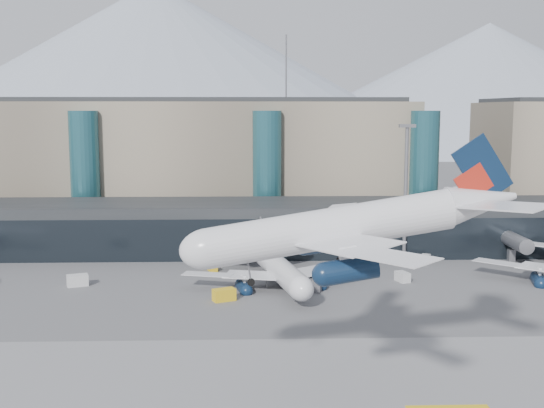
{
  "coord_description": "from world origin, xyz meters",
  "views": [
    {
      "loc": [
        1.26,
        -76.16,
        28.25
      ],
      "look_at": [
        4.74,
        32.0,
        13.21
      ],
      "focal_mm": 45.0,
      "sensor_mm": 36.0,
      "label": 1
    }
  ],
  "objects_px": {
    "veh_h": "(224,295)",
    "veh_b": "(212,267)",
    "veh_d": "(425,259)",
    "hero_jet": "(364,214)",
    "veh_a": "(78,280)",
    "lightmast_mid": "(406,185)",
    "jet_parked_mid": "(276,260)",
    "veh_c": "(310,285)",
    "veh_g": "(402,277)"
  },
  "relations": [
    {
      "from": "veh_a",
      "to": "veh_d",
      "type": "relative_size",
      "value": 1.15
    },
    {
      "from": "hero_jet",
      "to": "veh_d",
      "type": "xyz_separation_m",
      "value": [
        21.55,
        59.6,
        -17.74
      ]
    },
    {
      "from": "jet_parked_mid",
      "to": "veh_d",
      "type": "relative_size",
      "value": 11.35
    },
    {
      "from": "lightmast_mid",
      "to": "jet_parked_mid",
      "type": "distance_m",
      "value": 30.98
    },
    {
      "from": "veh_c",
      "to": "veh_a",
      "type": "bearing_deg",
      "value": -170.42
    },
    {
      "from": "veh_d",
      "to": "veh_h",
      "type": "xyz_separation_m",
      "value": [
        -36.14,
        -23.5,
        0.09
      ]
    },
    {
      "from": "lightmast_mid",
      "to": "hero_jet",
      "type": "relative_size",
      "value": 0.76
    },
    {
      "from": "lightmast_mid",
      "to": "veh_a",
      "type": "distance_m",
      "value": 60.46
    },
    {
      "from": "hero_jet",
      "to": "veh_b",
      "type": "distance_m",
      "value": 60.49
    },
    {
      "from": "veh_b",
      "to": "hero_jet",
      "type": "bearing_deg",
      "value": 178.59
    },
    {
      "from": "veh_a",
      "to": "jet_parked_mid",
      "type": "bearing_deg",
      "value": -19.41
    },
    {
      "from": "veh_a",
      "to": "veh_c",
      "type": "xyz_separation_m",
      "value": [
        37.22,
        -4.54,
        0.06
      ]
    },
    {
      "from": "veh_h",
      "to": "veh_c",
      "type": "bearing_deg",
      "value": -3.94
    },
    {
      "from": "hero_jet",
      "to": "veh_a",
      "type": "distance_m",
      "value": 62.18
    },
    {
      "from": "veh_h",
      "to": "veh_b",
      "type": "bearing_deg",
      "value": 74.27
    },
    {
      "from": "veh_c",
      "to": "veh_g",
      "type": "bearing_deg",
      "value": 36.23
    },
    {
      "from": "lightmast_mid",
      "to": "veh_c",
      "type": "bearing_deg",
      "value": -133.3
    },
    {
      "from": "hero_jet",
      "to": "veh_a",
      "type": "bearing_deg",
      "value": 126.97
    },
    {
      "from": "hero_jet",
      "to": "veh_c",
      "type": "xyz_separation_m",
      "value": [
        -1.34,
        40.94,
        -17.58
      ]
    },
    {
      "from": "veh_b",
      "to": "veh_d",
      "type": "bearing_deg",
      "value": -102.31
    },
    {
      "from": "veh_a",
      "to": "hero_jet",
      "type": "bearing_deg",
      "value": -69.84
    },
    {
      "from": "lightmast_mid",
      "to": "veh_h",
      "type": "bearing_deg",
      "value": -142.07
    },
    {
      "from": "veh_h",
      "to": "veh_g",
      "type": "bearing_deg",
      "value": -4.14
    },
    {
      "from": "hero_jet",
      "to": "jet_parked_mid",
      "type": "height_order",
      "value": "hero_jet"
    },
    {
      "from": "lightmast_mid",
      "to": "jet_parked_mid",
      "type": "xyz_separation_m",
      "value": [
        -24.56,
        -15.71,
        -10.47
      ]
    },
    {
      "from": "veh_b",
      "to": "veh_d",
      "type": "relative_size",
      "value": 0.78
    },
    {
      "from": "veh_c",
      "to": "veh_d",
      "type": "xyz_separation_m",
      "value": [
        22.89,
        18.66,
        -0.16
      ]
    },
    {
      "from": "veh_c",
      "to": "veh_g",
      "type": "relative_size",
      "value": 1.29
    },
    {
      "from": "lightmast_mid",
      "to": "veh_b",
      "type": "bearing_deg",
      "value": -169.64
    },
    {
      "from": "jet_parked_mid",
      "to": "veh_b",
      "type": "bearing_deg",
      "value": 37.88
    },
    {
      "from": "jet_parked_mid",
      "to": "veh_c",
      "type": "xyz_separation_m",
      "value": [
        5.09,
        -4.95,
        -2.97
      ]
    },
    {
      "from": "hero_jet",
      "to": "veh_a",
      "type": "xyz_separation_m",
      "value": [
        -38.56,
        45.48,
        -17.63
      ]
    },
    {
      "from": "veh_c",
      "to": "veh_b",
      "type": "bearing_deg",
      "value": 155.01
    },
    {
      "from": "veh_b",
      "to": "veh_h",
      "type": "bearing_deg",
      "value": 169.38
    },
    {
      "from": "jet_parked_mid",
      "to": "veh_h",
      "type": "height_order",
      "value": "jet_parked_mid"
    },
    {
      "from": "veh_c",
      "to": "veh_d",
      "type": "bearing_deg",
      "value": 55.72
    },
    {
      "from": "hero_jet",
      "to": "jet_parked_mid",
      "type": "relative_size",
      "value": 1.04
    },
    {
      "from": "veh_a",
      "to": "veh_c",
      "type": "distance_m",
      "value": 37.5
    },
    {
      "from": "veh_b",
      "to": "veh_g",
      "type": "height_order",
      "value": "veh_g"
    },
    {
      "from": "veh_b",
      "to": "lightmast_mid",
      "type": "bearing_deg",
      "value": -98.52
    },
    {
      "from": "veh_c",
      "to": "veh_h",
      "type": "distance_m",
      "value": 14.1
    },
    {
      "from": "veh_a",
      "to": "veh_d",
      "type": "distance_m",
      "value": 61.75
    },
    {
      "from": "hero_jet",
      "to": "veh_h",
      "type": "bearing_deg",
      "value": 108.67
    },
    {
      "from": "jet_parked_mid",
      "to": "veh_b",
      "type": "height_order",
      "value": "jet_parked_mid"
    },
    {
      "from": "veh_a",
      "to": "veh_h",
      "type": "height_order",
      "value": "veh_a"
    },
    {
      "from": "jet_parked_mid",
      "to": "veh_h",
      "type": "distance_m",
      "value": 13.1
    },
    {
      "from": "veh_d",
      "to": "veh_b",
      "type": "bearing_deg",
      "value": 126.8
    },
    {
      "from": "veh_d",
      "to": "veh_h",
      "type": "relative_size",
      "value": 0.87
    },
    {
      "from": "jet_parked_mid",
      "to": "veh_b",
      "type": "relative_size",
      "value": 14.57
    },
    {
      "from": "lightmast_mid",
      "to": "veh_b",
      "type": "relative_size",
      "value": 11.5
    }
  ]
}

